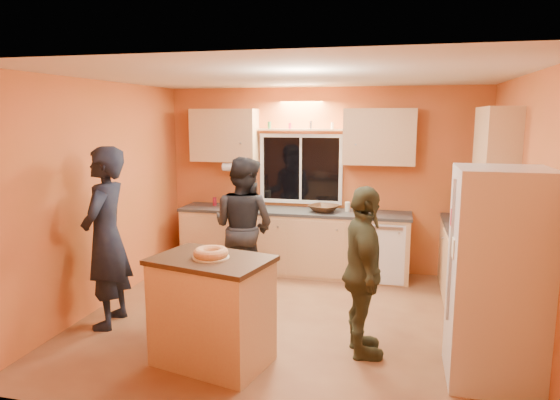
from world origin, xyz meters
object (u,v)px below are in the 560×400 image
(refrigerator, at_px, (497,277))
(island, at_px, (212,310))
(person_center, at_px, (244,227))
(person_left, at_px, (106,238))
(person_right, at_px, (363,272))

(refrigerator, bearing_deg, island, -173.71)
(person_center, bearing_deg, person_left, 63.82)
(island, bearing_deg, person_center, 111.81)
(refrigerator, height_order, person_right, refrigerator)
(refrigerator, xyz_separation_m, person_right, (-1.10, 0.20, -0.11))
(refrigerator, bearing_deg, person_right, 169.46)
(island, height_order, person_left, person_left)
(refrigerator, distance_m, island, 2.43)
(island, distance_m, person_left, 1.54)
(person_left, height_order, person_center, person_left)
(person_center, bearing_deg, person_right, 157.22)
(island, height_order, person_center, person_center)
(refrigerator, xyz_separation_m, island, (-2.39, -0.26, -0.40))
(person_center, xyz_separation_m, person_right, (1.55, -1.27, -0.07))
(refrigerator, relative_size, person_center, 1.05)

